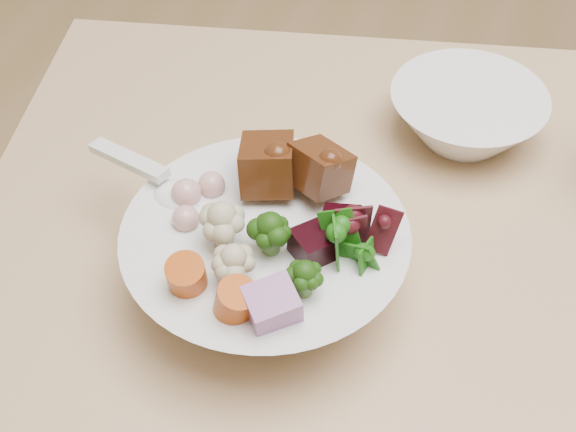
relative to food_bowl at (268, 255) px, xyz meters
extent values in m
cylinder|color=tan|center=(-0.28, 0.27, -0.39)|extent=(0.05, 0.05, 0.63)
sphere|color=black|center=(0.01, -0.02, 0.04)|extent=(0.04, 0.04, 0.04)
sphere|color=#C3B894|center=(-0.03, -0.02, 0.04)|extent=(0.04, 0.04, 0.04)
cube|color=black|center=(0.06, 0.01, 0.04)|extent=(0.04, 0.04, 0.03)
cube|color=#965A93|center=(0.03, -0.08, 0.04)|extent=(0.05, 0.05, 0.04)
cylinder|color=#C04905|center=(-0.04, -0.07, 0.04)|extent=(0.04, 0.04, 0.03)
sphere|color=#D09691|center=(-0.07, -0.01, 0.04)|extent=(0.03, 0.03, 0.03)
ellipsoid|color=white|center=(-0.09, 0.02, 0.03)|extent=(0.06, 0.05, 0.02)
cube|color=white|center=(-0.14, 0.04, 0.03)|extent=(0.09, 0.05, 0.02)
camera|label=1|loc=(0.15, -0.41, 0.51)|focal=50.00mm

